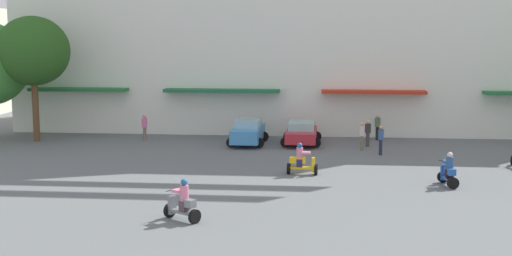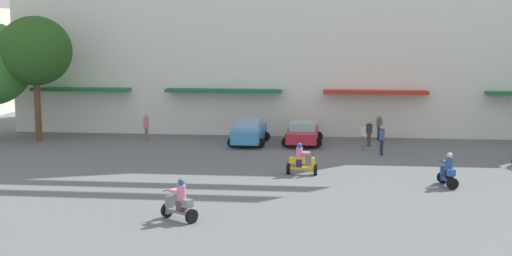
{
  "view_description": "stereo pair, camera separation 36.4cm",
  "coord_description": "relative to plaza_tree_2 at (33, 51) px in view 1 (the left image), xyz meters",
  "views": [
    {
      "loc": [
        1.58,
        -13.42,
        6.84
      ],
      "look_at": [
        -1.57,
        19.73,
        2.01
      ],
      "focal_mm": 47.16,
      "sensor_mm": 36.0,
      "label": 1
    },
    {
      "loc": [
        1.94,
        -13.38,
        6.84
      ],
      "look_at": [
        -1.57,
        19.73,
        2.01
      ],
      "focal_mm": 47.16,
      "sensor_mm": 36.0,
      "label": 2
    }
  ],
  "objects": [
    {
      "name": "pedestrian_0",
      "position": [
        20.44,
        -0.06,
        -4.69
      ],
      "size": [
        0.5,
        0.5,
        1.58
      ],
      "color": "#423D3A",
      "rests_on": "ground"
    },
    {
      "name": "pedestrian_4",
      "position": [
        6.63,
        0.95,
        -4.64
      ],
      "size": [
        0.37,
        0.37,
        1.64
      ],
      "color": "#796354",
      "rests_on": "ground"
    },
    {
      "name": "pedestrian_1",
      "position": [
        21.21,
        2.38,
        -4.65
      ],
      "size": [
        0.49,
        0.49,
        1.63
      ],
      "color": "black",
      "rests_on": "ground"
    },
    {
      "name": "scooter_rider_4",
      "position": [
        16.75,
        -8.26,
        -4.95
      ],
      "size": [
        1.49,
        0.61,
        1.54
      ],
      "color": "black",
      "rests_on": "ground"
    },
    {
      "name": "scooter_rider_3",
      "position": [
        12.66,
        -16.61,
        -4.94
      ],
      "size": [
        1.48,
        1.25,
        1.56
      ],
      "color": "black",
      "rests_on": "ground"
    },
    {
      "name": "scooter_rider_6",
      "position": [
        23.3,
        -10.07,
        -4.95
      ],
      "size": [
        0.74,
        1.48,
        1.55
      ],
      "color": "black",
      "rests_on": "ground"
    },
    {
      "name": "pedestrian_2",
      "position": [
        20.02,
        -1.41,
        -4.64
      ],
      "size": [
        0.44,
        0.44,
        1.63
      ],
      "color": "#6E7254",
      "rests_on": "ground"
    },
    {
      "name": "colonial_building",
      "position": [
        15.98,
        9.47,
        3.47
      ],
      "size": [
        38.32,
        16.5,
        20.35
      ],
      "color": "white",
      "rests_on": "ground"
    },
    {
      "name": "ground_plane",
      "position": [
        15.98,
        -13.52,
        -5.58
      ],
      "size": [
        128.0,
        128.0,
        0.0
      ],
      "primitive_type": "plane",
      "color": "slate"
    },
    {
      "name": "parked_car_1",
      "position": [
        16.5,
        0.44,
        -4.87
      ],
      "size": [
        2.43,
        4.05,
        1.4
      ],
      "color": "#B72632",
      "rests_on": "ground"
    },
    {
      "name": "plaza_tree_2",
      "position": [
        0.0,
        0.0,
        0.0
      ],
      "size": [
        4.56,
        3.91,
        7.75
      ],
      "color": "brown",
      "rests_on": "ground"
    },
    {
      "name": "parked_car_0",
      "position": [
        13.26,
        0.07,
        -4.81
      ],
      "size": [
        2.33,
        4.09,
        1.52
      ],
      "color": "#4291CF",
      "rests_on": "ground"
    },
    {
      "name": "pedestrian_3",
      "position": [
        20.96,
        -2.77,
        -4.6
      ],
      "size": [
        0.43,
        0.43,
        1.68
      ],
      "color": "#23263F",
      "rests_on": "ground"
    }
  ]
}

